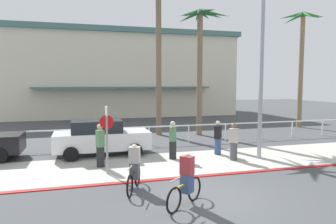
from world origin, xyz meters
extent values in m
plane|color=#424447|center=(0.00, 10.00, 0.00)|extent=(80.00, 80.00, 0.00)
cube|color=#ADAAA0|center=(0.00, 4.20, 0.01)|extent=(44.00, 4.00, 0.02)
cube|color=maroon|center=(0.00, 2.20, 0.01)|extent=(44.00, 0.24, 0.03)
cube|color=beige|center=(0.53, 27.97, 4.14)|extent=(23.89, 11.94, 8.29)
cube|color=#47706B|center=(0.53, 27.97, 8.54)|extent=(24.49, 12.54, 0.50)
cube|color=#47706B|center=(0.53, 21.50, 3.00)|extent=(16.73, 1.20, 0.16)
cylinder|color=white|center=(0.00, 8.50, 1.00)|extent=(27.85, 0.08, 0.08)
cylinder|color=white|center=(-6.96, 8.50, 0.50)|extent=(0.08, 0.08, 1.00)
cylinder|color=white|center=(-4.64, 8.50, 0.50)|extent=(0.08, 0.08, 1.00)
cylinder|color=white|center=(-2.32, 8.50, 0.50)|extent=(0.08, 0.08, 1.00)
cylinder|color=white|center=(0.00, 8.50, 0.50)|extent=(0.08, 0.08, 1.00)
cylinder|color=white|center=(2.32, 8.50, 0.50)|extent=(0.08, 0.08, 1.00)
cylinder|color=white|center=(4.64, 8.50, 0.50)|extent=(0.08, 0.08, 1.00)
cylinder|color=white|center=(6.96, 8.50, 0.50)|extent=(0.08, 0.08, 1.00)
cylinder|color=white|center=(9.28, 8.50, 0.50)|extent=(0.08, 0.08, 1.00)
cylinder|color=white|center=(11.60, 8.50, 0.50)|extent=(0.08, 0.08, 1.00)
cylinder|color=gray|center=(-2.71, 3.38, 1.10)|extent=(0.08, 0.08, 2.20)
cube|color=white|center=(-2.71, 3.38, 2.38)|extent=(0.04, 0.56, 0.36)
cylinder|color=red|center=(-2.71, 3.38, 1.98)|extent=(0.52, 0.03, 0.52)
cylinder|color=#9EA0A5|center=(4.12, 4.02, 3.75)|extent=(0.18, 0.18, 7.50)
cylinder|color=#756047|center=(1.35, 11.71, 4.78)|extent=(0.36, 0.36, 9.55)
cylinder|color=#756047|center=(3.91, 10.93, 4.01)|extent=(0.36, 0.36, 8.02)
cone|color=#235B2D|center=(4.68, 10.93, 7.84)|extent=(1.61, 0.32, 0.67)
cone|color=#235B2D|center=(4.40, 11.33, 7.87)|extent=(1.23, 1.10, 0.61)
cone|color=#235B2D|center=(4.05, 11.70, 7.85)|extent=(0.60, 1.66, 0.65)
cone|color=#235B2D|center=(3.45, 11.73, 7.79)|extent=(1.24, 1.83, 0.78)
cone|color=#235B2D|center=(3.30, 11.15, 7.88)|extent=(1.40, 0.77, 0.60)
cone|color=#235B2D|center=(3.28, 10.70, 7.78)|extent=(1.49, 0.80, 0.79)
cone|color=#235B2D|center=(3.58, 10.35, 7.79)|extent=(1.00, 1.41, 0.76)
cone|color=#235B2D|center=(4.07, 10.05, 7.89)|extent=(0.63, 1.85, 0.58)
cone|color=#235B2D|center=(4.64, 10.32, 7.77)|extent=(1.72, 1.52, 0.81)
cylinder|color=#846B4C|center=(12.76, 12.25, 4.34)|extent=(0.36, 0.36, 8.67)
cone|color=#387F3D|center=(13.59, 12.25, 8.54)|extent=(1.73, 0.32, 0.58)
cone|color=#387F3D|center=(13.21, 12.82, 8.54)|extent=(1.21, 1.40, 0.59)
cone|color=#387F3D|center=(12.55, 13.14, 8.43)|extent=(0.74, 1.95, 0.80)
cone|color=#387F3D|center=(11.97, 12.62, 8.50)|extent=(1.76, 1.07, 0.66)
cone|color=#387F3D|center=(12.20, 11.98, 8.46)|extent=(1.34, 0.87, 0.73)
cone|color=#387F3D|center=(12.60, 11.58, 8.41)|extent=(0.64, 1.51, 0.82)
cone|color=#387F3D|center=(13.22, 11.66, 8.44)|extent=(1.25, 1.45, 0.77)
cylinder|color=black|center=(-6.99, 7.97, 0.33)|extent=(0.66, 0.22, 0.66)
cube|color=white|center=(-2.67, 6.61, 0.73)|extent=(4.40, 1.80, 0.80)
cube|color=#1E2328|center=(-2.92, 6.61, 1.41)|extent=(2.29, 1.58, 0.56)
cylinder|color=black|center=(-1.26, 7.51, 0.33)|extent=(0.66, 0.22, 0.66)
cylinder|color=black|center=(-1.26, 5.71, 0.33)|extent=(0.66, 0.22, 0.66)
cylinder|color=black|center=(-4.08, 7.51, 0.33)|extent=(0.66, 0.22, 0.66)
cylinder|color=black|center=(-4.08, 5.71, 0.33)|extent=(0.66, 0.22, 0.66)
torus|color=black|center=(-1.31, -0.63, 0.33)|extent=(0.59, 0.51, 0.72)
torus|color=black|center=(-0.47, 0.08, 0.33)|extent=(0.59, 0.51, 0.72)
cylinder|color=gold|center=(-0.73, -0.13, 0.48)|extent=(0.56, 0.48, 0.35)
cylinder|color=gold|center=(-1.13, -0.47, 0.62)|extent=(0.32, 0.29, 0.07)
cylinder|color=gold|center=(-0.80, -0.19, 0.55)|extent=(0.05, 0.05, 0.44)
cylinder|color=silver|center=(-1.28, -0.59, 0.88)|extent=(0.41, 0.35, 0.04)
cube|color=#384C7A|center=(-0.80, -0.19, 0.61)|extent=(0.43, 0.42, 0.52)
cube|color=#A33338|center=(-0.80, -0.19, 1.13)|extent=(0.42, 0.43, 0.52)
sphere|color=#9E7556|center=(-0.80, -0.19, 1.36)|extent=(0.22, 0.22, 0.22)
torus|color=black|center=(-2.25, 0.85, 0.33)|extent=(0.33, 0.69, 0.72)
torus|color=black|center=(-1.84, 1.87, 0.33)|extent=(0.33, 0.69, 0.72)
cylinder|color=black|center=(-1.97, 1.56, 0.48)|extent=(0.31, 0.66, 0.35)
cylinder|color=black|center=(-2.16, 1.07, 0.62)|extent=(0.19, 0.37, 0.07)
cylinder|color=black|center=(-2.00, 1.47, 0.55)|extent=(0.05, 0.05, 0.44)
cylinder|color=silver|center=(-2.24, 0.90, 0.88)|extent=(0.22, 0.48, 0.04)
cube|color=#4C4C51|center=(-2.00, 1.47, 0.61)|extent=(0.38, 0.40, 0.52)
cube|color=#B7B2A8|center=(-2.00, 1.47, 1.13)|extent=(0.41, 0.37, 0.52)
sphere|color=beige|center=(-2.00, 1.47, 1.36)|extent=(0.22, 0.22, 0.22)
cylinder|color=#232326|center=(0.31, 4.96, 0.42)|extent=(0.42, 0.42, 0.83)
cube|color=#4C7F51|center=(0.31, 4.96, 1.15)|extent=(0.40, 0.47, 0.64)
sphere|color=beige|center=(0.31, 4.96, 1.61)|extent=(0.23, 0.23, 0.23)
cylinder|color=#384C7A|center=(2.65, 5.26, 0.39)|extent=(0.45, 0.45, 0.79)
cube|color=black|center=(2.65, 5.26, 1.09)|extent=(0.46, 0.47, 0.61)
sphere|color=beige|center=(2.65, 5.26, 1.53)|extent=(0.22, 0.22, 0.22)
cylinder|color=#4C4C51|center=(2.85, 4.04, 0.40)|extent=(0.45, 0.45, 0.80)
cube|color=#B7B2A8|center=(2.85, 4.04, 1.11)|extent=(0.47, 0.46, 0.62)
sphere|color=brown|center=(2.85, 4.04, 1.56)|extent=(0.22, 0.22, 0.22)
cylinder|color=#232326|center=(-2.89, 4.47, 0.43)|extent=(0.39, 0.39, 0.86)
cube|color=#4C7F51|center=(-2.89, 4.47, 1.19)|extent=(0.35, 0.45, 0.66)
sphere|color=#D6A884|center=(-2.89, 4.47, 1.67)|extent=(0.24, 0.24, 0.24)
camera|label=1|loc=(-3.62, -8.26, 3.41)|focal=33.41mm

